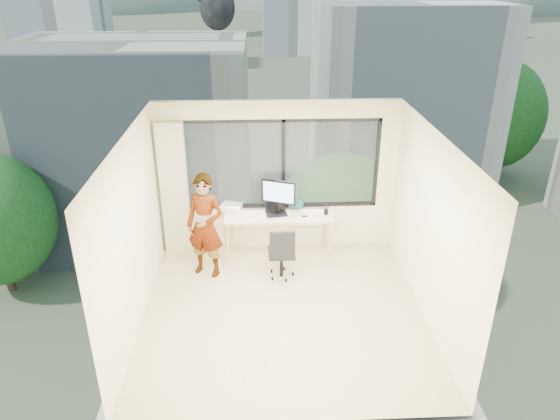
{
  "coord_description": "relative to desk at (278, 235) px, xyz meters",
  "views": [
    {
      "loc": [
        -0.32,
        -6.1,
        4.51
      ],
      "look_at": [
        0.0,
        1.0,
        1.15
      ],
      "focal_mm": 33.15,
      "sensor_mm": 36.0,
      "label": 1
    }
  ],
  "objects": [
    {
      "name": "handbag",
      "position": [
        0.31,
        0.2,
        0.48
      ],
      "size": [
        0.3,
        0.23,
        0.21
      ],
      "primitive_type": "ellipsoid",
      "rotation": [
        0.0,
        0.0,
        -0.37
      ],
      "color": "#0C4A4A",
      "rests_on": "desk"
    },
    {
      "name": "ceiling",
      "position": [
        0.0,
        -1.66,
        2.23
      ],
      "size": [
        4.0,
        4.0,
        0.01
      ],
      "primitive_type": "cube",
      "color": "white",
      "rests_on": "ground"
    },
    {
      "name": "curtain",
      "position": [
        -1.72,
        0.22,
        0.77
      ],
      "size": [
        0.45,
        0.14,
        2.3
      ],
      "primitive_type": "cube",
      "color": "beige",
      "rests_on": "floor"
    },
    {
      "name": "hill_b",
      "position": [
        100.0,
        318.34,
        -14.38
      ],
      "size": [
        300.0,
        220.0,
        96.0
      ],
      "primitive_type": "ellipsoid",
      "color": "slate",
      "rests_on": "exterior_ground"
    },
    {
      "name": "wall_left",
      "position": [
        -2.0,
        -1.66,
        0.93
      ],
      "size": [
        0.01,
        4.0,
        2.6
      ],
      "primitive_type": "cube",
      "color": "#F7EDBE",
      "rests_on": "ground"
    },
    {
      "name": "hill_a",
      "position": [
        -120.0,
        318.34,
        -14.38
      ],
      "size": [
        288.0,
        216.0,
        90.0
      ],
      "primitive_type": "ellipsoid",
      "color": "slate",
      "rests_on": "exterior_ground"
    },
    {
      "name": "desk",
      "position": [
        0.0,
        0.0,
        0.0
      ],
      "size": [
        1.8,
        0.6,
        0.75
      ],
      "primitive_type": "cube",
      "color": "#CFB08B",
      "rests_on": "floor"
    },
    {
      "name": "near_bldg_a",
      "position": [
        -9.0,
        28.34,
        -7.38
      ],
      "size": [
        16.0,
        12.0,
        14.0
      ],
      "primitive_type": "cube",
      "color": "beige",
      "rests_on": "exterior_ground"
    },
    {
      "name": "wall_front",
      "position": [
        0.0,
        -3.66,
        0.93
      ],
      "size": [
        4.0,
        0.01,
        2.6
      ],
      "primitive_type": "cube",
      "color": "#F7EDBE",
      "rests_on": "ground"
    },
    {
      "name": "wall_right",
      "position": [
        2.0,
        -1.66,
        0.93
      ],
      "size": [
        0.01,
        4.0,
        2.6
      ],
      "primitive_type": "cube",
      "color": "#F7EDBE",
      "rests_on": "ground"
    },
    {
      "name": "chair",
      "position": [
        0.02,
        -0.71,
        0.08
      ],
      "size": [
        0.48,
        0.48,
        0.91
      ],
      "primitive_type": null,
      "rotation": [
        0.0,
        0.0,
        0.03
      ],
      "color": "black",
      "rests_on": "floor"
    },
    {
      "name": "window_wall",
      "position": [
        0.05,
        0.34,
        1.15
      ],
      "size": [
        3.3,
        0.16,
        1.55
      ],
      "primitive_type": null,
      "color": "black",
      "rests_on": "ground"
    },
    {
      "name": "exterior_ground",
      "position": [
        0.0,
        118.34,
        -14.38
      ],
      "size": [
        400.0,
        400.0,
        0.04
      ],
      "primitive_type": "cube",
      "color": "#515B3D",
      "rests_on": "ground"
    },
    {
      "name": "game_console",
      "position": [
        -0.8,
        0.26,
        0.42
      ],
      "size": [
        0.42,
        0.38,
        0.08
      ],
      "primitive_type": "cube",
      "rotation": [
        0.0,
        0.0,
        -0.32
      ],
      "color": "white",
      "rests_on": "desk"
    },
    {
      "name": "monitor",
      "position": [
        0.01,
        0.07,
        0.67
      ],
      "size": [
        0.6,
        0.33,
        0.6
      ],
      "primitive_type": null,
      "rotation": [
        0.0,
        0.0,
        -0.37
      ],
      "color": "black",
      "rests_on": "desk"
    },
    {
      "name": "laptop",
      "position": [
        -0.03,
        0.03,
        0.49
      ],
      "size": [
        0.39,
        0.41,
        0.23
      ],
      "primitive_type": null,
      "rotation": [
        0.0,
        0.0,
        0.13
      ],
      "color": "black",
      "rests_on": "desk"
    },
    {
      "name": "pen_cup",
      "position": [
        0.8,
        -0.01,
        0.42
      ],
      "size": [
        0.1,
        0.1,
        0.1
      ],
      "primitive_type": "cylinder",
      "rotation": [
        0.0,
        0.0,
        0.3
      ],
      "color": "black",
      "rests_on": "desk"
    },
    {
      "name": "floor",
      "position": [
        0.0,
        -1.66,
        -0.38
      ],
      "size": [
        4.0,
        4.0,
        0.01
      ],
      "primitive_type": "cube",
      "color": "beige",
      "rests_on": "ground"
    },
    {
      "name": "cellphone",
      "position": [
        0.44,
        -0.09,
        0.38
      ],
      "size": [
        0.11,
        0.06,
        0.01
      ],
      "primitive_type": "cube",
      "rotation": [
        0.0,
        0.0,
        -0.1
      ],
      "color": "black",
      "rests_on": "desk"
    },
    {
      "name": "person",
      "position": [
        -1.16,
        -0.55,
        0.47
      ],
      "size": [
        0.73,
        0.61,
        1.7
      ],
      "primitive_type": "imported",
      "rotation": [
        0.0,
        0.0,
        -0.38
      ],
      "color": "#2D2D33",
      "rests_on": "floor"
    },
    {
      "name": "tree_c",
      "position": [
        22.0,
        38.34,
        -9.38
      ],
      "size": [
        8.4,
        8.4,
        10.0
      ],
      "primitive_type": null,
      "color": "#1B4918",
      "rests_on": "exterior_ground"
    },
    {
      "name": "near_bldg_b",
      "position": [
        12.0,
        36.34,
        -6.38
      ],
      "size": [
        14.0,
        13.0,
        16.0
      ],
      "primitive_type": "cube",
      "color": "white",
      "rests_on": "exterior_ground"
    },
    {
      "name": "tree_b",
      "position": [
        4.0,
        16.34,
        -9.88
      ],
      "size": [
        7.6,
        7.6,
        9.0
      ],
      "primitive_type": null,
      "color": "#1B4918",
      "rests_on": "exterior_ground"
    }
  ]
}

